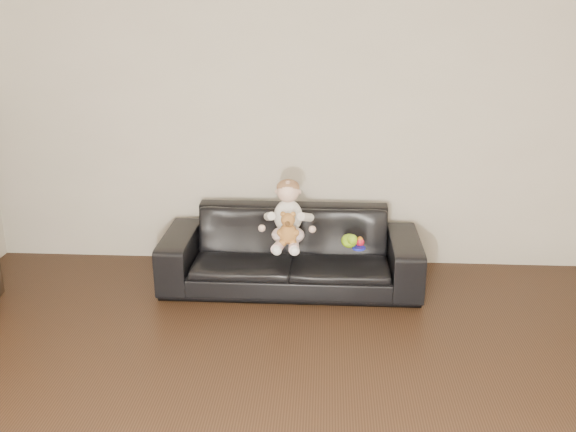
# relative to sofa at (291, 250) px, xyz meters

# --- Properties ---
(wall_back) EXTENTS (5.00, 0.00, 5.00)m
(wall_back) POSITION_rel_sofa_xyz_m (-0.07, 0.50, 1.01)
(wall_back) COLOR beige
(wall_back) RESTS_ON ground
(sofa) EXTENTS (2.00, 0.78, 0.58)m
(sofa) POSITION_rel_sofa_xyz_m (0.00, 0.00, 0.00)
(sofa) COLOR black
(sofa) RESTS_ON floor
(baby) EXTENTS (0.35, 0.43, 0.50)m
(baby) POSITION_rel_sofa_xyz_m (-0.02, -0.11, 0.31)
(baby) COLOR #FED6D7
(baby) RESTS_ON sofa
(teddy_bear) EXTENTS (0.15, 0.15, 0.25)m
(teddy_bear) POSITION_rel_sofa_xyz_m (-0.01, -0.26, 0.27)
(teddy_bear) COLOR #A66B2F
(teddy_bear) RESTS_ON sofa
(toy_green) EXTENTS (0.15, 0.17, 0.10)m
(toy_green) POSITION_rel_sofa_xyz_m (0.45, -0.15, 0.14)
(toy_green) COLOR #8ACB17
(toy_green) RESTS_ON sofa
(toy_rattle) EXTENTS (0.08, 0.08, 0.07)m
(toy_rattle) POSITION_rel_sofa_xyz_m (0.53, -0.13, 0.13)
(toy_rattle) COLOR red
(toy_rattle) RESTS_ON sofa
(toy_blue_disc) EXTENTS (0.11, 0.11, 0.01)m
(toy_blue_disc) POSITION_rel_sofa_xyz_m (0.52, -0.18, 0.10)
(toy_blue_disc) COLOR #171FB9
(toy_blue_disc) RESTS_ON sofa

